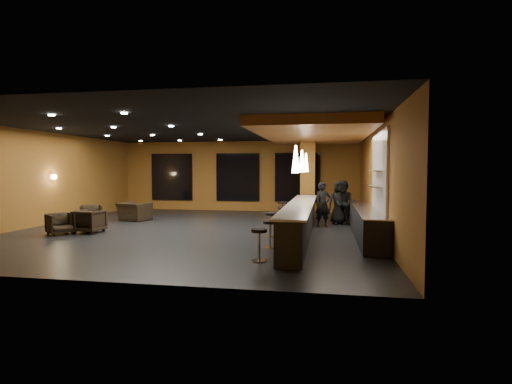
% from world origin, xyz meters
% --- Properties ---
extents(floor, '(12.00, 13.00, 0.10)m').
position_xyz_m(floor, '(0.00, 0.00, -0.05)').
color(floor, black).
rests_on(floor, ground).
extents(ceiling, '(12.00, 13.00, 0.10)m').
position_xyz_m(ceiling, '(0.00, 0.00, 3.55)').
color(ceiling, black).
extents(wall_back, '(12.00, 0.10, 3.50)m').
position_xyz_m(wall_back, '(0.00, 6.55, 1.75)').
color(wall_back, brown).
rests_on(wall_back, floor).
extents(wall_front, '(12.00, 0.10, 3.50)m').
position_xyz_m(wall_front, '(0.00, -6.55, 1.75)').
color(wall_front, brown).
rests_on(wall_front, floor).
extents(wall_left, '(0.10, 13.00, 3.50)m').
position_xyz_m(wall_left, '(-6.05, 0.00, 1.75)').
color(wall_left, brown).
rests_on(wall_left, floor).
extents(wall_right, '(0.10, 13.00, 3.50)m').
position_xyz_m(wall_right, '(6.05, 0.00, 1.75)').
color(wall_right, brown).
rests_on(wall_right, floor).
extents(wood_soffit, '(3.60, 8.00, 0.28)m').
position_xyz_m(wood_soffit, '(4.00, 1.00, 3.36)').
color(wood_soffit, '#935A2B').
rests_on(wood_soffit, ceiling).
extents(window_left, '(2.20, 0.06, 2.40)m').
position_xyz_m(window_left, '(-3.50, 6.44, 1.70)').
color(window_left, black).
rests_on(window_left, wall_back).
extents(window_center, '(2.20, 0.06, 2.40)m').
position_xyz_m(window_center, '(0.00, 6.44, 1.70)').
color(window_center, black).
rests_on(window_center, wall_back).
extents(window_right, '(2.20, 0.06, 2.40)m').
position_xyz_m(window_right, '(3.00, 6.44, 1.70)').
color(window_right, black).
rests_on(window_right, wall_back).
extents(tile_backsplash, '(0.06, 3.20, 2.40)m').
position_xyz_m(tile_backsplash, '(5.96, -1.00, 2.00)').
color(tile_backsplash, white).
rests_on(tile_backsplash, wall_right).
extents(bar_counter, '(0.60, 8.00, 1.00)m').
position_xyz_m(bar_counter, '(3.65, -1.00, 0.50)').
color(bar_counter, black).
rests_on(bar_counter, floor).
extents(bar_top, '(0.78, 8.10, 0.05)m').
position_xyz_m(bar_top, '(3.65, -1.00, 1.02)').
color(bar_top, silver).
rests_on(bar_top, bar_counter).
extents(prep_counter, '(0.70, 6.00, 0.86)m').
position_xyz_m(prep_counter, '(5.65, -0.50, 0.43)').
color(prep_counter, black).
rests_on(prep_counter, floor).
extents(prep_top, '(0.72, 6.00, 0.03)m').
position_xyz_m(prep_top, '(5.65, -0.50, 0.89)').
color(prep_top, silver).
rests_on(prep_top, prep_counter).
extents(wall_shelf_lower, '(0.30, 1.50, 0.03)m').
position_xyz_m(wall_shelf_lower, '(5.82, -1.20, 1.60)').
color(wall_shelf_lower, silver).
rests_on(wall_shelf_lower, wall_right).
extents(wall_shelf_upper, '(0.30, 1.50, 0.03)m').
position_xyz_m(wall_shelf_upper, '(5.82, -1.20, 2.05)').
color(wall_shelf_upper, silver).
rests_on(wall_shelf_upper, wall_right).
extents(column, '(0.60, 0.60, 3.50)m').
position_xyz_m(column, '(3.65, 3.60, 1.75)').
color(column, brown).
rests_on(column, floor).
extents(wall_sconce, '(0.22, 0.22, 0.22)m').
position_xyz_m(wall_sconce, '(-5.88, 0.50, 1.80)').
color(wall_sconce, '#FFE5B2').
rests_on(wall_sconce, wall_left).
extents(pendant_0, '(0.20, 0.20, 0.70)m').
position_xyz_m(pendant_0, '(3.65, -3.00, 2.35)').
color(pendant_0, white).
rests_on(pendant_0, wood_soffit).
extents(pendant_1, '(0.20, 0.20, 0.70)m').
position_xyz_m(pendant_1, '(3.65, -0.50, 2.35)').
color(pendant_1, white).
rests_on(pendant_1, wood_soffit).
extents(pendant_2, '(0.20, 0.20, 0.70)m').
position_xyz_m(pendant_2, '(3.65, 2.00, 2.35)').
color(pendant_2, white).
rests_on(pendant_2, wood_soffit).
extents(staff_a, '(0.70, 0.60, 1.63)m').
position_xyz_m(staff_a, '(4.30, 1.39, 0.82)').
color(staff_a, black).
rests_on(staff_a, floor).
extents(staff_b, '(0.98, 0.87, 1.66)m').
position_xyz_m(staff_b, '(5.10, 2.03, 0.83)').
color(staff_b, black).
rests_on(staff_b, floor).
extents(staff_c, '(0.93, 0.73, 1.67)m').
position_xyz_m(staff_c, '(4.89, 2.23, 0.83)').
color(staff_c, black).
rests_on(staff_c, floor).
extents(armchair_a, '(1.04, 1.03, 0.68)m').
position_xyz_m(armchair_a, '(-4.00, -1.75, 0.34)').
color(armchair_a, black).
rests_on(armchair_a, floor).
extents(armchair_b, '(0.87, 0.89, 0.76)m').
position_xyz_m(armchair_b, '(-3.27, -1.28, 0.38)').
color(armchair_b, black).
rests_on(armchair_b, floor).
extents(armchair_c, '(1.10, 1.10, 0.73)m').
position_xyz_m(armchair_c, '(-4.44, 0.64, 0.37)').
color(armchair_c, black).
rests_on(armchair_c, floor).
extents(armchair_d, '(1.37, 1.27, 0.74)m').
position_xyz_m(armchair_d, '(-3.30, 1.90, 0.37)').
color(armchair_d, black).
rests_on(armchair_d, floor).
extents(bar_stool_0, '(0.37, 0.37, 0.74)m').
position_xyz_m(bar_stool_0, '(2.93, -4.35, 0.47)').
color(bar_stool_0, silver).
rests_on(bar_stool_0, floor).
extents(bar_stool_1, '(0.37, 0.37, 0.72)m').
position_xyz_m(bar_stool_1, '(2.95, -2.79, 0.46)').
color(bar_stool_1, silver).
rests_on(bar_stool_1, floor).
extents(bar_stool_2, '(0.39, 0.39, 0.76)m').
position_xyz_m(bar_stool_2, '(2.75, -1.12, 0.49)').
color(bar_stool_2, silver).
rests_on(bar_stool_2, floor).
extents(bar_stool_3, '(0.39, 0.39, 0.77)m').
position_xyz_m(bar_stool_3, '(2.93, 0.70, 0.49)').
color(bar_stool_3, silver).
rests_on(bar_stool_3, floor).
extents(bar_stool_4, '(0.41, 0.41, 0.80)m').
position_xyz_m(bar_stool_4, '(2.71, 2.52, 0.52)').
color(bar_stool_4, silver).
rests_on(bar_stool_4, floor).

